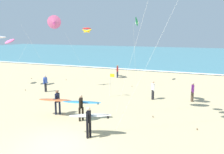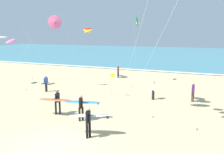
{
  "view_description": "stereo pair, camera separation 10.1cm",
  "coord_description": "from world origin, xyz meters",
  "views": [
    {
      "loc": [
        6.81,
        -9.1,
        5.51
      ],
      "look_at": [
        0.83,
        5.26,
        2.63
      ],
      "focal_mm": 38.28,
      "sensor_mm": 36.0,
      "label": 1
    },
    {
      "loc": [
        6.9,
        -9.06,
        5.51
      ],
      "look_at": [
        0.83,
        5.26,
        2.63
      ],
      "focal_mm": 38.28,
      "sensor_mm": 36.0,
      "label": 2
    }
  ],
  "objects": [
    {
      "name": "shoreline_foam",
      "position": [
        0.0,
        24.88,
        0.09
      ],
      "size": [
        160.0,
        0.9,
        0.01
      ],
      "primitive_type": "cube",
      "color": "white",
      "rests_on": "ocean_water"
    },
    {
      "name": "surfer_lead",
      "position": [
        -0.61,
        3.64,
        1.05
      ],
      "size": [
        2.53,
        1.43,
        1.71
      ],
      "color": "black",
      "rests_on": "ground"
    },
    {
      "name": "kite_arc_ivory_high",
      "position": [
        -12.87,
        9.08,
        4.81
      ],
      "size": [
        2.8,
        5.16,
        5.18
      ],
      "color": "pink",
      "rests_on": "ground"
    },
    {
      "name": "bystander_blue_top",
      "position": [
        -7.49,
        8.83,
        0.81
      ],
      "size": [
        0.23,
        0.49,
        1.59
      ],
      "color": "black",
      "rests_on": "ground"
    },
    {
      "name": "surfer_trailing",
      "position": [
        1.03,
        1.61,
        1.05
      ],
      "size": [
        2.39,
        1.18,
        1.71
      ],
      "color": "black",
      "rests_on": "ground"
    },
    {
      "name": "bystander_red_top",
      "position": [
        -3.82,
        18.18,
        0.81
      ],
      "size": [
        0.24,
        0.49,
        1.59
      ],
      "color": "#2D334C",
      "rests_on": "ground"
    },
    {
      "name": "bystander_purple_top",
      "position": [
        5.62,
        10.71,
        0.81
      ],
      "size": [
        0.24,
        0.49,
        1.59
      ],
      "color": "#4C3D2D",
      "rests_on": "ground"
    },
    {
      "name": "ocean_water",
      "position": [
        0.0,
        54.58,
        0.04
      ],
      "size": [
        160.0,
        60.0,
        0.08
      ],
      "primitive_type": "cube",
      "color": "teal",
      "rests_on": "ground"
    },
    {
      "name": "lifeguard_flag",
      "position": [
        -1.11,
        9.56,
        1.27
      ],
      "size": [
        0.44,
        0.05,
        2.1
      ],
      "color": "silver",
      "rests_on": "ground"
    },
    {
      "name": "kite_arc_scarlet_close",
      "position": [
        -6.81,
        15.92,
        5.81
      ],
      "size": [
        3.16,
        2.7,
        6.11
      ],
      "color": "yellow",
      "rests_on": "ground"
    },
    {
      "name": "kite_delta_emerald_far",
      "position": [
        -0.79,
        16.15,
        6.68
      ],
      "size": [
        0.45,
        2.69,
        7.22
      ],
      "color": "green",
      "rests_on": "ground"
    },
    {
      "name": "kite_delta_rose_low",
      "position": [
        -7.24,
        10.27,
        6.51
      ],
      "size": [
        3.02,
        2.32,
        7.18
      ],
      "color": "pink",
      "rests_on": "ground"
    },
    {
      "name": "surfer_third",
      "position": [
        -2.61,
        3.74,
        1.05
      ],
      "size": [
        2.41,
        1.12,
        1.71
      ],
      "color": "black",
      "rests_on": "ground"
    },
    {
      "name": "ground_plane",
      "position": [
        0.0,
        0.0,
        0.0
      ],
      "size": [
        160.0,
        160.0,
        0.0
      ],
      "primitive_type": "plane",
      "color": "tan"
    },
    {
      "name": "bystander_white_top",
      "position": [
        2.52,
        10.08,
        0.81
      ],
      "size": [
        0.34,
        0.41,
        1.59
      ],
      "color": "black",
      "rests_on": "ground"
    }
  ]
}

